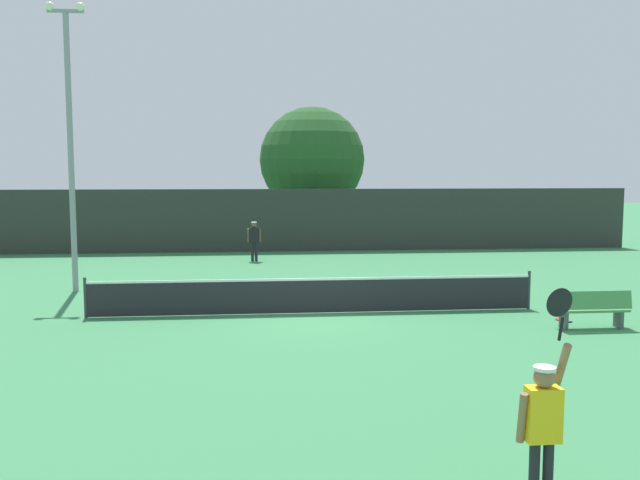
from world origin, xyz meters
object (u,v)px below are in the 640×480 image
(large_tree, at_px, (312,160))
(parked_car_far, at_px, (439,221))
(parked_car_near, at_px, (151,225))
(parked_car_mid, at_px, (312,222))
(player_serving, at_px, (543,416))
(light_pole, at_px, (70,131))
(player_receiving, at_px, (254,237))
(tennis_ball, at_px, (376,294))
(courtside_bench, at_px, (593,309))
(spare_racket, at_px, (562,320))

(large_tree, height_order, parked_car_far, large_tree)
(parked_car_near, relative_size, parked_car_mid, 1.03)
(player_serving, height_order, light_pole, light_pole)
(player_receiving, bearing_deg, large_tree, -111.65)
(parked_car_mid, distance_m, parked_car_far, 7.81)
(large_tree, relative_size, parked_car_mid, 1.72)
(tennis_ball, height_order, courtside_bench, courtside_bench)
(parked_car_near, bearing_deg, large_tree, -7.92)
(player_serving, relative_size, large_tree, 0.35)
(player_receiving, bearing_deg, light_pole, 49.71)
(player_serving, height_order, parked_car_far, player_serving)
(player_serving, bearing_deg, large_tree, 90.09)
(light_pole, xyz_separation_m, parked_car_near, (-0.12, 16.75, -4.29))
(large_tree, bearing_deg, parked_car_far, 24.66)
(player_serving, xyz_separation_m, light_pole, (-8.90, 15.01, 3.95))
(spare_racket, bearing_deg, courtside_bench, -72.45)
(courtside_bench, bearing_deg, player_receiving, 121.66)
(tennis_ball, xyz_separation_m, parked_car_far, (7.49, 20.06, 0.74))
(player_receiving, bearing_deg, player_serving, 98.39)
(player_serving, relative_size, spare_racket, 4.90)
(spare_racket, distance_m, parked_car_mid, 24.35)
(player_serving, height_order, parked_car_near, player_serving)
(courtside_bench, bearing_deg, tennis_ball, 132.19)
(spare_racket, bearing_deg, light_pole, 157.64)
(player_receiving, relative_size, parked_car_far, 0.40)
(tennis_ball, xyz_separation_m, light_pole, (-9.45, 1.67, 5.03))
(spare_racket, xyz_separation_m, large_tree, (-4.72, 20.26, 4.40))
(light_pole, relative_size, parked_car_mid, 2.12)
(light_pole, bearing_deg, player_serving, -59.33)
(light_pole, bearing_deg, courtside_bench, -25.31)
(player_receiving, distance_m, spare_racket, 14.64)
(parked_car_near, bearing_deg, spare_racket, -53.41)
(tennis_ball, relative_size, parked_car_far, 0.02)
(spare_racket, relative_size, large_tree, 0.07)
(player_receiving, bearing_deg, tennis_ball, 114.11)
(player_serving, relative_size, light_pole, 0.28)
(light_pole, distance_m, parked_car_mid, 20.93)
(player_receiving, height_order, courtside_bench, player_receiving)
(player_serving, relative_size, parked_car_mid, 0.60)
(parked_car_far, bearing_deg, parked_car_mid, -179.65)
(tennis_ball, distance_m, parked_car_mid, 20.03)
(tennis_ball, height_order, parked_car_mid, parked_car_mid)
(parked_car_mid, height_order, parked_car_far, same)
(player_receiving, height_order, light_pole, light_pole)
(spare_racket, distance_m, parked_car_near, 26.21)
(spare_racket, relative_size, parked_car_far, 0.12)
(large_tree, height_order, parked_car_mid, large_tree)
(tennis_ball, distance_m, large_tree, 16.94)
(courtside_bench, distance_m, parked_car_mid, 25.36)
(light_pole, relative_size, parked_car_near, 2.07)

